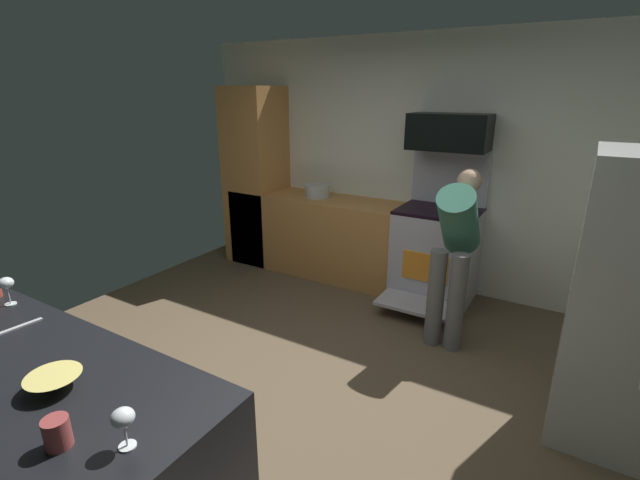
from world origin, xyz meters
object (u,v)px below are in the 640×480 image
object	(u,v)px
mixing_bowl_small	(54,382)
oven_range	(436,252)
microwave	(449,132)
person_cook	(455,246)
stock_pot	(317,191)
mug_tea	(57,433)
wine_glass_far	(6,284)
wine_glass_near	(123,419)

from	to	relation	value
mixing_bowl_small	oven_range	bearing A→B (deg)	81.22
microwave	person_cook	distance (m)	1.21
microwave	stock_pot	size ratio (longest dim) A/B	2.56
microwave	mug_tea	world-z (taller)	microwave
microwave	mixing_bowl_small	bearing A→B (deg)	-98.55
microwave	wine_glass_far	bearing A→B (deg)	-114.71
stock_pot	microwave	bearing A→B (deg)	3.25
microwave	person_cook	bearing A→B (deg)	-66.57
mixing_bowl_small	mug_tea	world-z (taller)	mug_tea
wine_glass_near	stock_pot	distance (m)	3.80
wine_glass_near	mug_tea	size ratio (longest dim) A/B	1.40
mug_tea	stock_pot	world-z (taller)	stock_pot
oven_range	mug_tea	distance (m)	3.67
person_cook	stock_pot	size ratio (longest dim) A/B	4.98
person_cook	wine_glass_far	size ratio (longest dim) A/B	8.72
mug_tea	stock_pot	xyz separation A→B (m)	(-1.19, 3.65, 0.02)
wine_glass_far	oven_range	bearing A→B (deg)	64.65
oven_range	stock_pot	xyz separation A→B (m)	(-1.41, 0.01, 0.46)
person_cook	wine_glass_near	distance (m)	2.82
person_cook	wine_glass_far	xyz separation A→B (m)	(-1.86, -2.45, 0.17)
wine_glass_near	stock_pot	world-z (taller)	wine_glass_near
wine_glass_near	stock_pot	size ratio (longest dim) A/B	0.53
person_cook	mug_tea	size ratio (longest dim) A/B	13.18
microwave	person_cook	size ratio (longest dim) A/B	0.51
mixing_bowl_small	person_cook	bearing A→B (deg)	72.03
microwave	wine_glass_far	world-z (taller)	microwave
mixing_bowl_small	microwave	bearing A→B (deg)	81.45
oven_range	microwave	distance (m)	1.17
person_cook	mixing_bowl_small	world-z (taller)	person_cook
person_cook	mug_tea	distance (m)	2.97
mug_tea	mixing_bowl_small	bearing A→B (deg)	152.50
stock_pot	mixing_bowl_small	bearing A→B (deg)	-75.90
mixing_bowl_small	mug_tea	size ratio (longest dim) A/B	1.98
oven_range	microwave	world-z (taller)	microwave
mixing_bowl_small	wine_glass_far	bearing A→B (deg)	163.16
mixing_bowl_small	wine_glass_near	xyz separation A→B (m)	(0.52, -0.05, 0.08)
microwave	stock_pot	bearing A→B (deg)	-176.75
person_cook	wine_glass_far	bearing A→B (deg)	-127.17
microwave	wine_glass_far	distance (m)	3.65
microwave	mug_tea	size ratio (longest dim) A/B	6.76
person_cook	wine_glass_near	size ratio (longest dim) A/B	9.40
mixing_bowl_small	wine_glass_near	size ratio (longest dim) A/B	1.41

